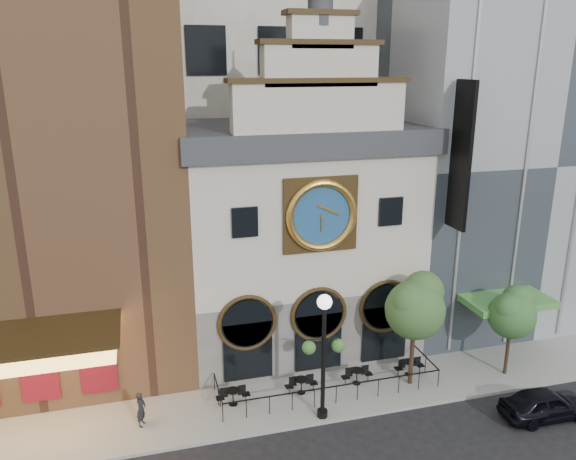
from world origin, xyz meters
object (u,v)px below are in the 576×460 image
(tree_right, at_px, (513,312))
(bistro_2, at_px, (357,375))
(bistro_3, at_px, (409,367))
(lamppost, at_px, (324,343))
(bistro_1, at_px, (301,384))
(tree_left, at_px, (416,305))
(pedestrian, at_px, (141,409))
(bistro_0, at_px, (233,396))
(car_right, at_px, (546,404))

(tree_right, bearing_deg, bistro_2, 172.13)
(bistro_3, relative_size, lamppost, 0.27)
(bistro_1, height_order, tree_left, tree_left)
(bistro_2, relative_size, tree_right, 0.34)
(bistro_2, relative_size, tree_left, 0.28)
(lamppost, xyz_separation_m, tree_left, (5.11, 1.48, 0.53))
(bistro_2, bearing_deg, lamppost, -140.00)
(pedestrian, distance_m, tree_right, 18.21)
(bistro_0, relative_size, bistro_2, 1.00)
(bistro_0, relative_size, pedestrian, 0.98)
(lamppost, bearing_deg, tree_left, 23.77)
(lamppost, distance_m, tree_right, 10.27)
(bistro_0, bearing_deg, tree_left, -3.14)
(bistro_2, xyz_separation_m, tree_right, (7.71, -1.07, 2.95))
(bistro_3, distance_m, car_right, 6.38)
(bistro_1, distance_m, tree_right, 11.04)
(bistro_3, height_order, pedestrian, pedestrian)
(lamppost, bearing_deg, bistro_2, 47.63)
(bistro_3, xyz_separation_m, lamppost, (-5.37, -2.15, 3.19))
(pedestrian, bearing_deg, lamppost, -77.35)
(bistro_2, distance_m, bistro_3, 2.87)
(lamppost, bearing_deg, bistro_1, 108.22)
(car_right, relative_size, pedestrian, 2.58)
(bistro_2, bearing_deg, bistro_3, 1.13)
(bistro_1, xyz_separation_m, tree_left, (5.49, -0.55, 3.72))
(bistro_0, bearing_deg, bistro_1, 1.16)
(pedestrian, height_order, tree_left, tree_left)
(lamppost, bearing_deg, pedestrian, 176.83)
(bistro_3, distance_m, tree_right, 5.78)
(bistro_0, xyz_separation_m, bistro_1, (3.32, 0.07, 0.00))
(bistro_2, distance_m, tree_left, 4.59)
(car_right, height_order, pedestrian, pedestrian)
(lamppost, bearing_deg, bistro_3, 29.49)
(tree_left, relative_size, tree_right, 1.23)
(bistro_0, relative_size, lamppost, 0.27)
(lamppost, height_order, tree_left, lamppost)
(bistro_2, height_order, tree_left, tree_left)
(tree_right, bearing_deg, tree_left, 174.97)
(bistro_2, height_order, pedestrian, pedestrian)
(bistro_3, distance_m, pedestrian, 13.19)
(bistro_2, relative_size, car_right, 0.38)
(bistro_1, relative_size, car_right, 0.38)
(bistro_0, height_order, bistro_2, same)
(bistro_1, relative_size, pedestrian, 0.98)
(lamppost, height_order, tree_right, lamppost)
(bistro_2, bearing_deg, tree_right, -7.87)
(bistro_3, height_order, car_right, car_right)
(bistro_1, bearing_deg, bistro_0, -178.84)
(bistro_0, distance_m, bistro_1, 3.32)
(bistro_2, bearing_deg, tree_left, -13.29)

